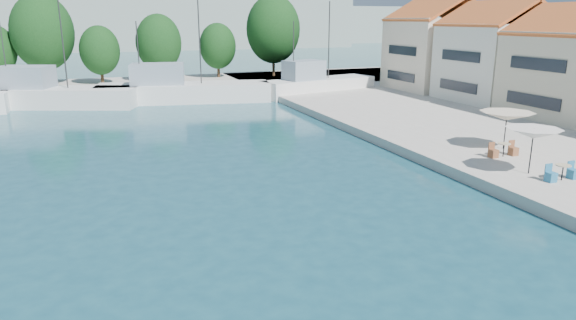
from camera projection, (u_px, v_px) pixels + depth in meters
name	position (u px, v px, depth m)	size (l,w,h in m)	color
quay_far	(122.00, 87.00, 60.21)	(90.00, 16.00, 0.60)	#ACA69B
hill_west	(11.00, 19.00, 134.63)	(180.00, 40.00, 16.00)	gray
hill_east	(247.00, 25.00, 176.92)	(140.00, 40.00, 12.00)	gray
building_05	(497.00, 50.00, 47.16)	(8.40, 8.80, 9.70)	white
building_06	(437.00, 43.00, 55.22)	(9.00, 8.80, 10.20)	#F4E1C3
trawler_02	(48.00, 96.00, 48.00)	(16.16, 9.37, 10.20)	silver
trawler_03	(180.00, 91.00, 51.09)	(17.34, 7.39, 10.20)	silver
trawler_04	(316.00, 85.00, 55.26)	(13.61, 6.42, 10.20)	silver
tree_04	(42.00, 32.00, 58.72)	(6.93, 6.93, 10.26)	#3F2B19
tree_05	(100.00, 50.00, 59.56)	(4.53, 4.53, 6.71)	#3F2B19
tree_06	(159.00, 43.00, 61.76)	(5.42, 5.42, 8.03)	#3F2B19
tree_07	(218.00, 46.00, 66.27)	(4.69, 4.69, 6.94)	#3F2B19
tree_08	(273.00, 29.00, 67.57)	(7.10, 7.10, 10.51)	#3F2B19
umbrella_white	(534.00, 133.00, 24.95)	(2.70, 2.70, 2.29)	black
umbrella_cream	(507.00, 116.00, 29.86)	(3.13, 3.13, 2.20)	black
cafe_table_02	(562.00, 174.00, 24.35)	(1.82, 0.70, 0.76)	black
cafe_table_03	(503.00, 151.00, 28.55)	(1.82, 0.70, 0.76)	black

